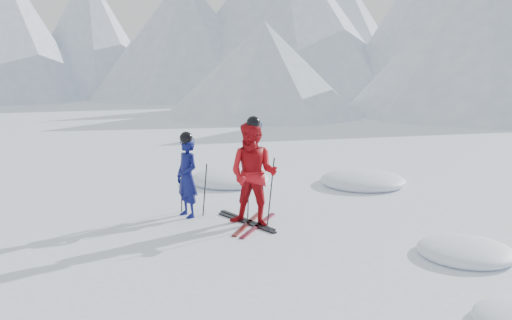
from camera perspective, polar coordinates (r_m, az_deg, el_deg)
The scene contains 12 objects.
ground at distance 10.05m, azimuth 7.25°, elevation -7.73°, with size 160.00×160.00×0.00m, color white.
skier_blue at distance 10.97m, azimuth -7.27°, elevation -1.81°, with size 0.59×0.39×1.63m, color #0D1151.
skier_red at distance 10.27m, azimuth -0.28°, elevation -1.51°, with size 0.97×0.76×2.00m, color #B20E15.
pole_blue_left at distance 11.34m, azimuth -7.83°, elevation -2.84°, with size 0.02×0.02×1.09m, color black.
pole_blue_right at distance 11.04m, azimuth -5.41°, elevation -3.13°, with size 0.02×0.02×1.09m, color black.
pole_red_left at distance 10.71m, azimuth -0.78°, elevation -2.84°, with size 0.02×0.02×1.33m, color black.
pole_red_right at distance 10.29m, azimuth 1.57°, elevation -3.38°, with size 0.02×0.02×1.33m, color black.
ski_worn_left at distance 10.58m, azimuth -0.80°, elevation -6.65°, with size 0.09×1.70×0.03m, color black.
ski_worn_right at distance 10.44m, azimuth 0.26°, elevation -6.87°, with size 0.09×1.70×0.03m, color black.
ski_loose_a at distance 10.78m, azimuth -1.00°, elevation -6.33°, with size 0.09×1.70×0.03m, color black.
ski_loose_b at distance 10.61m, azimuth -1.06°, elevation -6.60°, with size 0.09×1.70×0.03m, color black.
snow_lumps at distance 12.64m, azimuth 7.72°, elevation -4.01°, with size 9.51×7.64×0.48m.
Camera 1 is at (4.55, -8.42, 3.07)m, focal length 38.00 mm.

